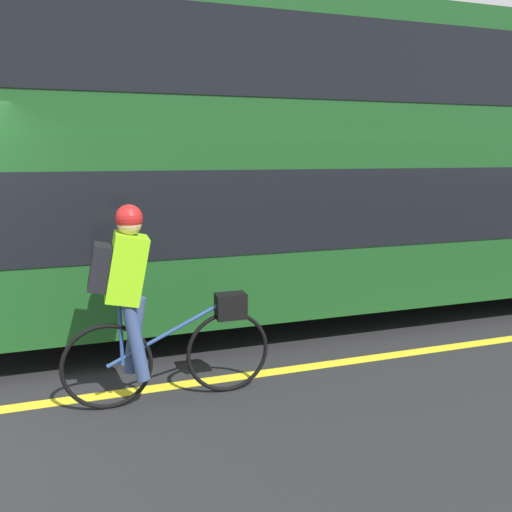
# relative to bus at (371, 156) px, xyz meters

# --- Properties ---
(bus) EXTENTS (10.51, 2.54, 3.64)m
(bus) POSITION_rel_bus_xyz_m (0.00, 0.00, 0.00)
(bus) COLOR black
(bus) RESTS_ON ground_plane
(cyclist_on_bike) EXTENTS (1.75, 0.32, 1.69)m
(cyclist_on_bike) POSITION_rel_bus_xyz_m (-3.17, -1.95, -1.14)
(cyclist_on_bike) COLOR black
(cyclist_on_bike) RESTS_ON ground_plane
(trash_bin) EXTENTS (0.58, 0.58, 0.84)m
(trash_bin) POSITION_rel_bus_xyz_m (-2.52, 3.53, -1.49)
(trash_bin) COLOR #194C23
(trash_bin) RESTS_ON sidewalk_curb
(street_sign_post) EXTENTS (0.36, 0.09, 2.62)m
(street_sign_post) POSITION_rel_bus_xyz_m (3.88, 3.52, -0.45)
(street_sign_post) COLOR #59595B
(street_sign_post) RESTS_ON sidewalk_curb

